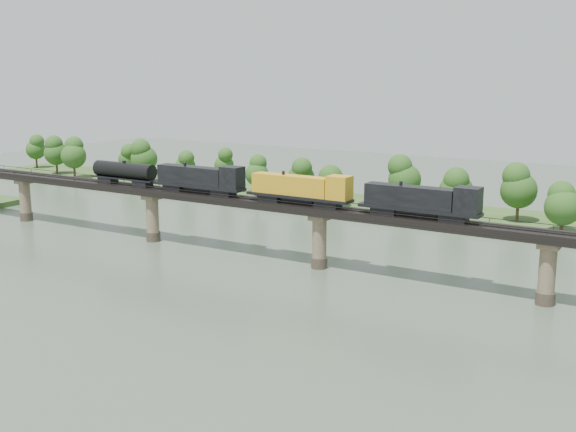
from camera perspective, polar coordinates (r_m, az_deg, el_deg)
The scene contains 6 objects.
ground at distance 108.63m, azimuth -5.24°, elevation -7.80°, with size 400.00×400.00×0.00m, color #3A4939.
far_bank at distance 181.44m, azimuth 10.87°, elevation 0.27°, with size 300.00×24.00×1.60m, color #2D481D.
bridge at distance 131.37m, azimuth 2.50°, elevation -1.82°, with size 236.00×30.00×11.50m.
bridge_superstructure at distance 130.03m, azimuth 2.52°, elevation 0.89°, with size 220.00×4.90×0.75m.
far_treeline at distance 178.92m, azimuth 8.00°, elevation 2.82°, with size 289.06×17.54×13.60m.
freight_train at distance 135.61m, azimuth -1.89°, elevation 2.42°, with size 84.98×3.31×5.85m.
Camera 1 is at (61.19, -82.08, 36.30)m, focal length 45.00 mm.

